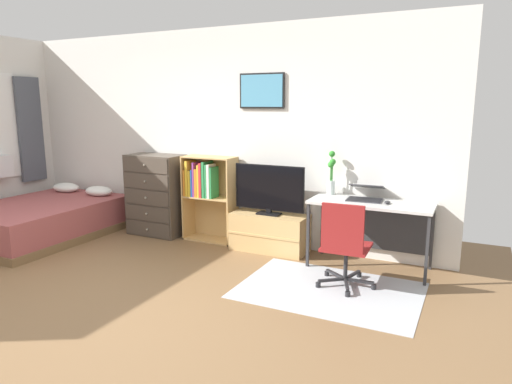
% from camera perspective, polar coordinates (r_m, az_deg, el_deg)
% --- Properties ---
extents(ground_plane, '(7.20, 7.20, 0.00)m').
position_cam_1_polar(ground_plane, '(4.49, -21.84, -12.95)').
color(ground_plane, brown).
extents(wall_back_with_posters, '(6.12, 0.09, 2.70)m').
position_cam_1_polar(wall_back_with_posters, '(6.02, -5.35, 7.05)').
color(wall_back_with_posters, silver).
rests_on(wall_back_with_posters, ground_plane).
extents(area_rug, '(1.70, 1.20, 0.01)m').
position_cam_1_polar(area_rug, '(4.53, 9.13, -12.01)').
color(area_rug, '#B2B7BC').
rests_on(area_rug, ground_plane).
extents(bed, '(1.50, 2.01, 0.59)m').
position_cam_1_polar(bed, '(6.77, -25.21, -3.09)').
color(bed, brown).
rests_on(bed, ground_plane).
extents(dresser, '(0.76, 0.46, 1.09)m').
position_cam_1_polar(dresser, '(6.33, -12.36, -0.34)').
color(dresser, '#4C4238').
rests_on(dresser, ground_plane).
extents(bookshelf, '(0.69, 0.30, 1.10)m').
position_cam_1_polar(bookshelf, '(5.92, -6.27, 0.32)').
color(bookshelf, tan).
rests_on(bookshelf, ground_plane).
extents(tv_stand, '(0.93, 0.41, 0.45)m').
position_cam_1_polar(tv_stand, '(5.56, 1.71, -5.06)').
color(tv_stand, tan).
rests_on(tv_stand, ground_plane).
extents(television, '(0.89, 0.16, 0.60)m').
position_cam_1_polar(television, '(5.41, 1.64, 0.27)').
color(television, black).
rests_on(television, tv_stand).
extents(desk, '(1.28, 0.56, 0.74)m').
position_cam_1_polar(desk, '(5.09, 14.33, -2.54)').
color(desk, silver).
rests_on(desk, ground_plane).
extents(office_chair, '(0.56, 0.58, 0.86)m').
position_cam_1_polar(office_chair, '(4.44, 11.02, -6.31)').
color(office_chair, '#232326').
rests_on(office_chair, ground_plane).
extents(laptop, '(0.40, 0.42, 0.16)m').
position_cam_1_polar(laptop, '(5.10, 13.58, -0.17)').
color(laptop, '#333338').
rests_on(laptop, desk).
extents(computer_mouse, '(0.06, 0.10, 0.03)m').
position_cam_1_polar(computer_mouse, '(4.92, 16.12, -1.25)').
color(computer_mouse, '#262628').
rests_on(computer_mouse, desk).
extents(bamboo_vase, '(0.09, 0.10, 0.50)m').
position_cam_1_polar(bamboo_vase, '(5.26, 9.41, 2.06)').
color(bamboo_vase, silver).
rests_on(bamboo_vase, desk).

